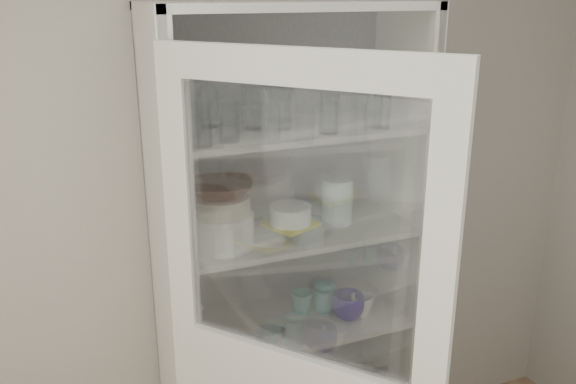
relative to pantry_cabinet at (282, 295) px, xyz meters
name	(u,v)px	position (x,y,z in m)	size (l,w,h in m)	color
wall_back	(221,207)	(-0.20, 0.16, 0.36)	(3.60, 0.02, 2.60)	#BAB5AE
pantry_cabinet	(282,295)	(0.00, 0.00, 0.00)	(1.00, 0.45, 2.10)	silver
tumbler_0	(229,121)	(-0.27, -0.21, 0.79)	(0.07, 0.07, 0.14)	silver
tumbler_1	(200,122)	(-0.37, -0.22, 0.80)	(0.08, 0.08, 0.15)	silver
tumbler_2	(271,120)	(-0.13, -0.22, 0.78)	(0.06, 0.06, 0.13)	silver
tumbler_3	(329,114)	(0.09, -0.22, 0.79)	(0.07, 0.07, 0.13)	silver
tumbler_4	(374,108)	(0.29, -0.18, 0.79)	(0.06, 0.06, 0.13)	silver
tumbler_5	(330,112)	(0.11, -0.19, 0.79)	(0.07, 0.07, 0.13)	silver
tumbler_6	(382,110)	(0.30, -0.22, 0.78)	(0.06, 0.06, 0.13)	silver
tumbler_7	(179,115)	(-0.41, -0.09, 0.80)	(0.08, 0.08, 0.16)	silver
tumbler_8	(192,115)	(-0.36, -0.09, 0.80)	(0.08, 0.08, 0.15)	silver
tumbler_9	(281,110)	(-0.04, -0.09, 0.79)	(0.07, 0.07, 0.14)	silver
tumbler_10	(253,107)	(-0.13, -0.05, 0.80)	(0.08, 0.08, 0.16)	silver
goblet_0	(209,103)	(-0.27, 0.04, 0.81)	(0.08, 0.08, 0.17)	silver
goblet_1	(276,96)	(0.00, 0.05, 0.81)	(0.08, 0.08, 0.19)	silver
goblet_2	(285,100)	(0.03, 0.03, 0.80)	(0.07, 0.07, 0.16)	silver
goblet_3	(377,95)	(0.41, 0.00, 0.80)	(0.07, 0.07, 0.16)	silver
plate_stack_front	(222,230)	(-0.28, -0.13, 0.38)	(0.23, 0.23, 0.13)	white
plate_stack_back	(181,221)	(-0.40, 0.03, 0.38)	(0.20, 0.20, 0.11)	white
cream_bowl	(221,205)	(-0.28, -0.13, 0.48)	(0.20, 0.20, 0.06)	beige
terracotta_bowl	(221,189)	(-0.28, -0.13, 0.54)	(0.22, 0.22, 0.06)	#451E12
glass_platter	(290,228)	(0.00, -0.09, 0.33)	(0.32, 0.32, 0.02)	silver
yellow_trivet	(290,224)	(0.00, -0.09, 0.34)	(0.17, 0.17, 0.01)	gold
white_ramekin	(290,214)	(0.00, -0.09, 0.39)	(0.16, 0.16, 0.07)	white
grey_bowl_stack	(337,201)	(0.20, -0.08, 0.41)	(0.12, 0.12, 0.18)	silver
mug_blue	(348,306)	(0.23, -0.15, -0.03)	(0.13, 0.13, 0.11)	navy
mug_teal	(301,302)	(0.07, -0.03, -0.03)	(0.10, 0.10, 0.09)	#1C7F7E
mug_white	(362,305)	(0.29, -0.15, -0.04)	(0.09, 0.09, 0.09)	white
teal_jar	(325,297)	(0.17, -0.04, -0.02)	(0.09, 0.09, 0.11)	#1C7F7E
measuring_cups	(269,334)	(-0.12, -0.17, -0.06)	(0.09, 0.09, 0.04)	silver
white_canister	(189,325)	(-0.41, -0.06, -0.01)	(0.11, 0.11, 0.14)	white
tin_box	(357,380)	(0.32, -0.09, -0.45)	(0.21, 0.15, 0.06)	gray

